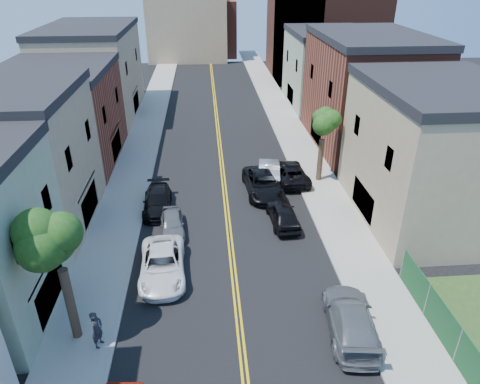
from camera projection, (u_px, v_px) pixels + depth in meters
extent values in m
cube|color=gray|center=(141.00, 142.00, 44.24)|extent=(3.20, 100.00, 0.15)
cube|color=gray|center=(295.00, 138.00, 45.38)|extent=(3.20, 100.00, 0.15)
cube|color=gray|center=(159.00, 142.00, 44.36)|extent=(0.30, 100.00, 0.15)
cube|color=gray|center=(279.00, 138.00, 45.25)|extent=(0.30, 100.00, 0.15)
cube|color=#998466|center=(12.00, 165.00, 28.51)|extent=(9.00, 10.00, 9.00)
cube|color=brown|center=(61.00, 119.00, 38.44)|extent=(9.00, 12.00, 8.00)
cube|color=#998466|center=(94.00, 74.00, 50.44)|extent=(9.00, 16.00, 9.50)
cube|color=#998466|center=(433.00, 157.00, 29.64)|extent=(9.00, 12.00, 9.00)
cube|color=brown|center=(365.00, 95.00, 41.76)|extent=(9.00, 14.00, 10.00)
cube|color=gray|center=(327.00, 70.00, 54.45)|extent=(9.00, 12.00, 8.50)
cube|color=#4C2319|center=(324.00, 36.00, 68.00)|extent=(16.00, 14.00, 12.00)
cube|color=#4C2319|center=(299.00, 4.00, 61.78)|extent=(6.00, 6.00, 22.00)
cube|color=#998466|center=(187.00, 26.00, 78.79)|extent=(14.00, 8.00, 12.00)
cube|color=brown|center=(209.00, 29.00, 83.08)|extent=(10.00, 8.00, 10.00)
cube|color=#143F1E|center=(477.00, 374.00, 18.12)|extent=(0.04, 15.00, 1.90)
cylinder|color=#3D2F1E|center=(71.00, 304.00, 20.35)|extent=(0.44, 0.44, 3.96)
sphere|color=#173B10|center=(52.00, 225.00, 18.34)|extent=(5.20, 5.20, 5.20)
sphere|color=#173B10|center=(57.00, 208.00, 17.55)|extent=(3.90, 3.90, 3.90)
sphere|color=#173B10|center=(46.00, 229.00, 19.00)|extent=(3.64, 3.64, 3.64)
cylinder|color=#3D2F1E|center=(320.00, 160.00, 35.70)|extent=(0.44, 0.44, 3.52)
sphere|color=#173B10|center=(324.00, 116.00, 33.96)|extent=(4.40, 4.40, 4.40)
sphere|color=#173B10|center=(332.00, 106.00, 33.29)|extent=(3.30, 3.30, 3.30)
sphere|color=#173B10|center=(317.00, 119.00, 34.52)|extent=(3.08, 3.08, 3.08)
imported|color=white|center=(162.00, 265.00, 25.21)|extent=(2.83, 5.65, 1.54)
imported|color=#5B5D63|center=(172.00, 223.00, 29.37)|extent=(1.96, 4.05, 1.33)
imported|color=black|center=(157.00, 201.00, 32.04)|extent=(2.13, 4.95, 1.42)
imported|color=slate|center=(351.00, 319.00, 21.30)|extent=(2.84, 5.71, 1.59)
imported|color=black|center=(283.00, 214.00, 30.27)|extent=(2.04, 4.54, 1.51)
imported|color=#A6A8AE|center=(269.00, 171.00, 36.44)|extent=(2.28, 5.03, 1.60)
imported|color=black|center=(290.00, 173.00, 36.28)|extent=(2.84, 5.54, 1.50)
imported|color=black|center=(263.00, 184.00, 34.34)|extent=(3.00, 5.95, 1.61)
imported|color=#222329|center=(97.00, 329.00, 20.27)|extent=(0.68, 0.83, 1.97)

